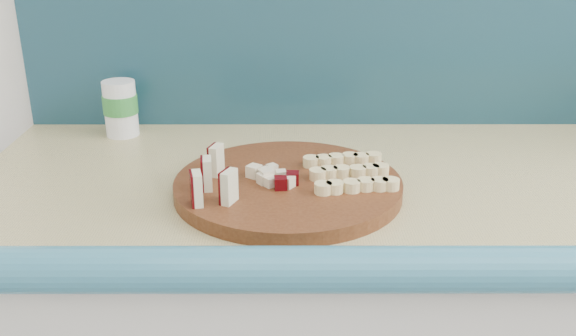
# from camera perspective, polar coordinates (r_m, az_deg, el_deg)

# --- Properties ---
(cutting_board) EXTENTS (0.40, 0.40, 0.02)m
(cutting_board) POSITION_cam_1_polar(r_m,az_deg,el_deg) (1.01, -0.00, -1.64)
(cutting_board) COLOR #421F0E
(cutting_board) RESTS_ON kitchen_counter
(apple_wedges) EXTENTS (0.07, 0.14, 0.05)m
(apple_wedges) POSITION_cam_1_polar(r_m,az_deg,el_deg) (0.96, -6.80, -0.79)
(apple_wedges) COLOR beige
(apple_wedges) RESTS_ON cutting_board
(apple_chunks) EXTENTS (0.06, 0.06, 0.02)m
(apple_chunks) POSITION_cam_1_polar(r_m,az_deg,el_deg) (1.00, -1.28, -0.64)
(apple_chunks) COLOR #F1E2C1
(apple_chunks) RESTS_ON cutting_board
(banana_slices) EXTENTS (0.15, 0.15, 0.02)m
(banana_slices) POSITION_cam_1_polar(r_m,az_deg,el_deg) (1.02, 5.50, -0.35)
(banana_slices) COLOR beige
(banana_slices) RESTS_ON cutting_board
(canister) EXTENTS (0.07, 0.07, 0.11)m
(canister) POSITION_cam_1_polar(r_m,az_deg,el_deg) (1.30, -14.67, 5.25)
(canister) COLOR white
(canister) RESTS_ON kitchen_counter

